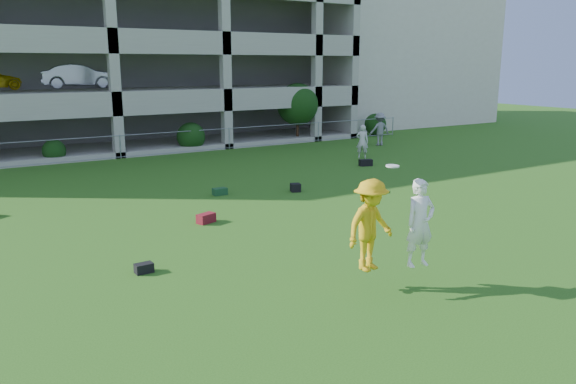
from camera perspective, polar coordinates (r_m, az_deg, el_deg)
ground at (r=12.54m, az=7.66°, el=-8.82°), size 100.00×100.00×0.00m
stucco_building at (r=47.89m, az=7.96°, el=13.22°), size 16.00×14.00×10.00m
bystander_e at (r=28.33m, az=7.55°, el=5.11°), size 0.73×0.70×1.67m
bystander_f at (r=33.03m, az=9.29°, el=6.32°), size 1.33×0.94×1.87m
bag_red_a at (r=16.85m, az=-8.32°, el=-2.65°), size 0.62×0.46×0.28m
bag_black_b at (r=13.20m, az=-14.43°, el=-7.49°), size 0.41×0.27×0.22m
bag_green_c at (r=20.93m, az=8.61°, el=0.37°), size 0.60×0.60×0.26m
crate_d at (r=20.74m, az=0.76°, el=0.46°), size 0.44×0.44×0.30m
bag_black_e at (r=26.26m, az=7.90°, el=2.97°), size 0.66×0.46×0.30m
bag_green_g at (r=20.36m, az=-6.94°, el=0.05°), size 0.50×0.31×0.25m
frisbee_contest at (r=11.62m, az=9.59°, el=-3.28°), size 1.94×1.19×2.20m
parking_garage at (r=37.42m, az=-20.91°, el=14.21°), size 30.00×14.00×12.00m
fence at (r=29.20m, az=-16.68°, el=4.46°), size 36.06×0.06×1.20m
shrub_row at (r=31.24m, az=-8.94°, el=7.02°), size 34.38×2.52×3.50m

